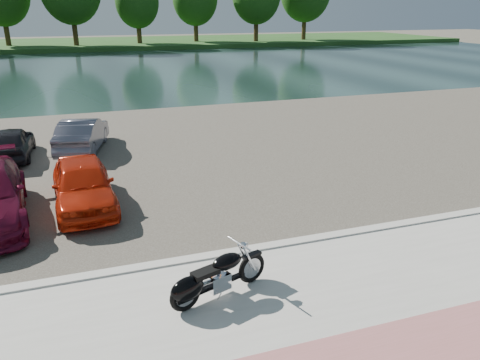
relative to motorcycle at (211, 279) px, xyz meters
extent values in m
plane|color=#595447|center=(1.21, -0.32, -0.56)|extent=(200.00, 200.00, 0.00)
cube|color=#BAB7AF|center=(1.21, -1.32, -0.51)|extent=(60.00, 6.00, 0.10)
cube|color=#BAB7AF|center=(1.21, 1.68, -0.49)|extent=(60.00, 0.30, 0.14)
cube|color=#403C33|center=(1.21, 10.68, -0.54)|extent=(60.00, 18.00, 0.04)
cube|color=#182C2A|center=(1.21, 39.68, -0.56)|extent=(120.00, 40.00, 0.00)
cube|color=#1F4318|center=(1.21, 71.68, -0.26)|extent=(120.00, 24.00, 0.60)
cylinder|color=#3C2C15|center=(-10.79, 67.08, 2.74)|extent=(0.70, 0.70, 5.40)
cylinder|color=#3C2C15|center=(-1.79, 64.28, 2.96)|extent=(0.70, 0.70, 5.85)
cylinder|color=#3C2C15|center=(7.21, 65.68, 2.29)|extent=(0.70, 0.70, 4.50)
ellipsoid|color=#153C10|center=(7.21, 65.68, 5.89)|extent=(6.30, 6.30, 7.56)
cylinder|color=#3C2C15|center=(16.21, 67.08, 2.51)|extent=(0.70, 0.70, 4.95)
cylinder|color=#3C2C15|center=(25.21, 64.28, 2.74)|extent=(0.70, 0.70, 5.40)
cylinder|color=#3C2C15|center=(34.21, 65.68, 2.96)|extent=(0.70, 0.70, 5.85)
torus|color=black|center=(0.99, 0.33, -0.12)|extent=(0.68, 0.33, 0.68)
torus|color=black|center=(-0.57, -0.20, -0.12)|extent=(0.68, 0.33, 0.68)
cylinder|color=#B2B2B7|center=(0.99, 0.33, -0.12)|extent=(0.45, 0.21, 0.46)
cylinder|color=#B2B2B7|center=(-0.57, -0.20, -0.12)|extent=(0.45, 0.21, 0.46)
cylinder|color=silver|center=(0.89, 0.19, 0.18)|extent=(0.32, 0.15, 0.63)
cylinder|color=silver|center=(0.82, 0.38, 0.18)|extent=(0.32, 0.15, 0.63)
cylinder|color=silver|center=(0.68, 0.23, 0.57)|extent=(0.28, 0.72, 0.04)
sphere|color=silver|center=(0.77, 0.26, 0.49)|extent=(0.20, 0.20, 0.16)
sphere|color=silver|center=(0.84, 0.28, 0.49)|extent=(0.14, 0.14, 0.11)
cube|color=black|center=(0.99, 0.33, 0.19)|extent=(0.47, 0.28, 0.06)
cube|color=black|center=(0.21, 0.07, -0.18)|extent=(1.17, 0.48, 0.08)
cube|color=silver|center=(0.16, 0.05, -0.11)|extent=(0.53, 0.45, 0.34)
cylinder|color=silver|center=(0.26, 0.08, 0.09)|extent=(0.29, 0.25, 0.27)
cylinder|color=silver|center=(0.07, 0.02, 0.09)|extent=(0.29, 0.25, 0.27)
ellipsoid|color=black|center=(0.38, 0.12, 0.26)|extent=(0.76, 0.56, 0.32)
cube|color=black|center=(-0.12, -0.05, 0.20)|extent=(0.61, 0.44, 0.10)
ellipsoid|color=black|center=(-0.52, -0.19, 0.00)|extent=(0.80, 0.55, 0.50)
cube|color=black|center=(-0.57, -0.20, -0.07)|extent=(0.44, 0.30, 0.30)
cylinder|color=silver|center=(-0.17, 0.10, -0.24)|extent=(1.07, 0.44, 0.09)
cylinder|color=silver|center=(-0.17, 0.10, -0.16)|extent=(1.07, 0.44, 0.09)
cylinder|color=#B2B2B7|center=(0.13, -0.15, -0.33)|extent=(0.07, 0.14, 0.22)
imported|color=red|center=(-2.28, 5.88, 0.19)|extent=(1.91, 4.29, 1.43)
imported|color=black|center=(-4.84, 11.83, 0.11)|extent=(1.57, 3.72, 1.26)
imported|color=#585869|center=(-2.17, 12.09, 0.16)|extent=(2.35, 4.34, 1.36)
camera|label=1|loc=(-2.05, -7.82, 5.10)|focal=35.00mm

